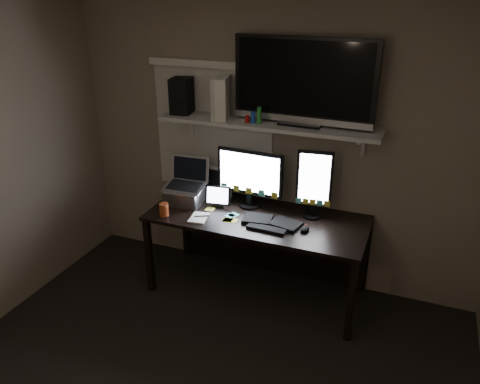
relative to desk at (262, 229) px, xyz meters
The scene contains 18 objects.
back_wall 0.74m from the desk, 90.00° to the left, with size 3.60×3.60×0.00m, color #7D6C59.
window_blinds 0.96m from the desk, 156.69° to the left, with size 1.10×0.02×1.10m, color beige.
desk is the anchor object (origin of this frame).
wall_shelf 0.91m from the desk, 90.00° to the left, with size 1.80×0.35×0.03m, color #A9A9A4.
monitor_landscape 0.45m from the desk, 160.37° to the left, with size 0.58×0.06×0.51m, color black.
monitor_portrait 0.63m from the desk, ahead, with size 0.29×0.05×0.58m, color black.
keyboard 0.31m from the desk, 52.79° to the right, with size 0.48×0.19×0.03m, color black.
mouse 0.52m from the desk, 27.19° to the right, with size 0.07×0.10×0.04m, color black.
notepad 0.57m from the desk, 142.87° to the right, with size 0.14×0.19×0.01m, color white.
tablet 0.47m from the desk, behind, with size 0.22×0.09×0.19m, color black.
file_sorter 0.57m from the desk, 163.04° to the left, with size 0.21×0.10×0.27m, color black.
laptop 0.78m from the desk, behind, with size 0.35×0.28×0.39m, color silver.
cup 0.85m from the desk, 151.22° to the right, with size 0.08×0.08×0.11m, color #953C1B.
sticky_notes 0.42m from the desk, 141.62° to the right, with size 0.32×0.23×0.00m, color yellow, non-canonical shape.
tv 1.29m from the desk, 21.92° to the left, with size 1.11×0.20×0.66m, color black.
game_console 1.16m from the desk, 169.10° to the left, with size 0.09×0.28×0.33m, color beige.
speaker 1.32m from the desk, behind, with size 0.16×0.20×0.30m, color black.
bottles 1.00m from the desk, behind, with size 0.21×0.05×0.13m, color #A50F0C, non-canonical shape.
Camera 1 is at (1.14, -1.83, 2.47)m, focal length 35.00 mm.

